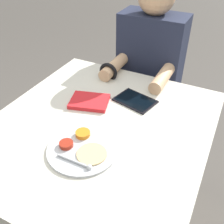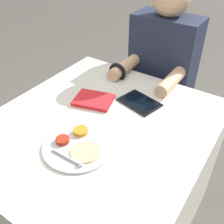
{
  "view_description": "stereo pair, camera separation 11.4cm",
  "coord_description": "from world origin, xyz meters",
  "px_view_note": "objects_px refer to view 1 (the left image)",
  "views": [
    {
      "loc": [
        0.45,
        -0.77,
        1.51
      ],
      "look_at": [
        0.05,
        0.04,
        0.83
      ],
      "focal_mm": 42.0,
      "sensor_mm": 36.0,
      "label": 1
    },
    {
      "loc": [
        0.55,
        -0.71,
        1.51
      ],
      "look_at": [
        0.05,
        0.04,
        0.83
      ],
      "focal_mm": 42.0,
      "sensor_mm": 36.0,
      "label": 2
    }
  ],
  "objects_px": {
    "red_notebook": "(89,102)",
    "person_diner": "(148,85)",
    "tablet_device": "(135,101)",
    "thali_tray": "(83,148)"
  },
  "relations": [
    {
      "from": "red_notebook",
      "to": "person_diner",
      "type": "relative_size",
      "value": 0.17
    },
    {
      "from": "thali_tray",
      "to": "tablet_device",
      "type": "xyz_separation_m",
      "value": [
        0.06,
        0.41,
        -0.0
      ]
    },
    {
      "from": "thali_tray",
      "to": "person_diner",
      "type": "distance_m",
      "value": 0.87
    },
    {
      "from": "red_notebook",
      "to": "tablet_device",
      "type": "xyz_separation_m",
      "value": [
        0.2,
        0.12,
        -0.0
      ]
    },
    {
      "from": "tablet_device",
      "to": "person_diner",
      "type": "height_order",
      "value": "person_diner"
    },
    {
      "from": "thali_tray",
      "to": "red_notebook",
      "type": "height_order",
      "value": "thali_tray"
    },
    {
      "from": "tablet_device",
      "to": "thali_tray",
      "type": "bearing_deg",
      "value": -97.78
    },
    {
      "from": "person_diner",
      "to": "tablet_device",
      "type": "bearing_deg",
      "value": -79.35
    },
    {
      "from": "red_notebook",
      "to": "tablet_device",
      "type": "height_order",
      "value": "red_notebook"
    },
    {
      "from": "tablet_device",
      "to": "person_diner",
      "type": "bearing_deg",
      "value": 100.65
    }
  ]
}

